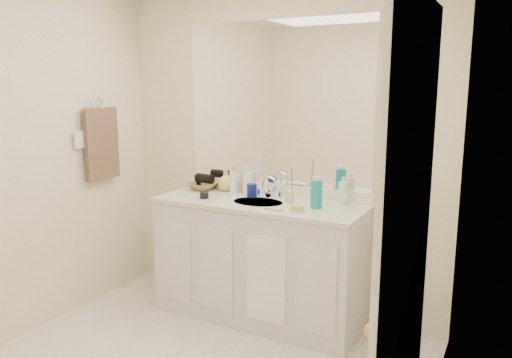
% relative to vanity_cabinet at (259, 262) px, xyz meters
% --- Properties ---
extents(wall_back, '(2.60, 0.02, 2.40)m').
position_rel_vanity_cabinet_xyz_m(wall_back, '(0.00, 0.28, 0.77)').
color(wall_back, '#FDEEC6').
rests_on(wall_back, floor).
extents(wall_left, '(0.02, 2.60, 2.40)m').
position_rel_vanity_cabinet_xyz_m(wall_left, '(-1.30, -1.02, 0.77)').
color(wall_left, '#FDEEC6').
rests_on(wall_left, floor).
extents(wall_right, '(0.02, 2.60, 2.40)m').
position_rel_vanity_cabinet_xyz_m(wall_right, '(1.30, -1.02, 0.77)').
color(wall_right, '#FDEEC6').
rests_on(wall_right, floor).
extents(vanity_cabinet, '(1.50, 0.55, 0.85)m').
position_rel_vanity_cabinet_xyz_m(vanity_cabinet, '(0.00, 0.00, 0.00)').
color(vanity_cabinet, silver).
rests_on(vanity_cabinet, floor).
extents(countertop, '(1.52, 0.57, 0.03)m').
position_rel_vanity_cabinet_xyz_m(countertop, '(0.00, 0.00, 0.44)').
color(countertop, silver).
rests_on(countertop, vanity_cabinet).
extents(backsplash, '(1.52, 0.03, 0.08)m').
position_rel_vanity_cabinet_xyz_m(backsplash, '(0.00, 0.26, 0.50)').
color(backsplash, white).
rests_on(backsplash, countertop).
extents(sink_basin, '(0.37, 0.37, 0.02)m').
position_rel_vanity_cabinet_xyz_m(sink_basin, '(0.00, -0.02, 0.44)').
color(sink_basin, beige).
rests_on(sink_basin, countertop).
extents(faucet, '(0.02, 0.02, 0.11)m').
position_rel_vanity_cabinet_xyz_m(faucet, '(0.00, 0.16, 0.51)').
color(faucet, silver).
rests_on(faucet, countertop).
extents(mirror, '(1.48, 0.01, 1.20)m').
position_rel_vanity_cabinet_xyz_m(mirror, '(0.00, 0.27, 1.14)').
color(mirror, white).
rests_on(mirror, wall_back).
extents(blue_mug, '(0.09, 0.09, 0.10)m').
position_rel_vanity_cabinet_xyz_m(blue_mug, '(-0.11, 0.09, 0.51)').
color(blue_mug, navy).
rests_on(blue_mug, countertop).
extents(tan_cup, '(0.08, 0.08, 0.09)m').
position_rel_vanity_cabinet_xyz_m(tan_cup, '(0.21, 0.07, 0.50)').
color(tan_cup, beige).
rests_on(tan_cup, countertop).
extents(toothbrush, '(0.02, 0.04, 0.20)m').
position_rel_vanity_cabinet_xyz_m(toothbrush, '(0.22, 0.07, 0.60)').
color(toothbrush, '#DA3981').
rests_on(toothbrush, tan_cup).
extents(mouthwash_bottle, '(0.10, 0.10, 0.19)m').
position_rel_vanity_cabinet_xyz_m(mouthwash_bottle, '(0.43, 0.01, 0.55)').
color(mouthwash_bottle, '#0D9C9A').
rests_on(mouthwash_bottle, countertop).
extents(clear_pump_bottle, '(0.08, 0.08, 0.16)m').
position_rel_vanity_cabinet_xyz_m(clear_pump_bottle, '(0.56, 0.18, 0.54)').
color(clear_pump_bottle, white).
rests_on(clear_pump_bottle, countertop).
extents(soap_dish, '(0.09, 0.08, 0.01)m').
position_rel_vanity_cabinet_xyz_m(soap_dish, '(0.36, -0.15, 0.46)').
color(soap_dish, silver).
rests_on(soap_dish, countertop).
extents(green_soap, '(0.08, 0.06, 0.03)m').
position_rel_vanity_cabinet_xyz_m(green_soap, '(0.36, -0.15, 0.48)').
color(green_soap, '#ADD433').
rests_on(green_soap, soap_dish).
extents(orange_comb, '(0.13, 0.03, 0.01)m').
position_rel_vanity_cabinet_xyz_m(orange_comb, '(0.20, -0.18, 0.46)').
color(orange_comb, orange).
rests_on(orange_comb, countertop).
extents(dark_jar, '(0.08, 0.08, 0.05)m').
position_rel_vanity_cabinet_xyz_m(dark_jar, '(-0.40, -0.11, 0.48)').
color(dark_jar, black).
rests_on(dark_jar, countertop).
extents(extra_white_bottle, '(0.07, 0.07, 0.18)m').
position_rel_vanity_cabinet_xyz_m(extra_white_bottle, '(-0.27, 0.09, 0.54)').
color(extra_white_bottle, white).
rests_on(extra_white_bottle, countertop).
extents(soap_bottle_white, '(0.09, 0.09, 0.21)m').
position_rel_vanity_cabinet_xyz_m(soap_bottle_white, '(-0.20, 0.19, 0.56)').
color(soap_bottle_white, white).
rests_on(soap_bottle_white, countertop).
extents(soap_bottle_cream, '(0.08, 0.08, 0.15)m').
position_rel_vanity_cabinet_xyz_m(soap_bottle_cream, '(-0.32, 0.21, 0.53)').
color(soap_bottle_cream, beige).
rests_on(soap_bottle_cream, countertop).
extents(soap_bottle_yellow, '(0.16, 0.16, 0.17)m').
position_rel_vanity_cabinet_xyz_m(soap_bottle_yellow, '(-0.40, 0.20, 0.54)').
color(soap_bottle_yellow, '#E0D657').
rests_on(soap_bottle_yellow, countertop).
extents(wicker_basket, '(0.23, 0.23, 0.06)m').
position_rel_vanity_cabinet_xyz_m(wicker_basket, '(-0.59, 0.15, 0.48)').
color(wicker_basket, olive).
rests_on(wicker_basket, countertop).
extents(hair_dryer, '(0.16, 0.09, 0.07)m').
position_rel_vanity_cabinet_xyz_m(hair_dryer, '(-0.57, 0.15, 0.54)').
color(hair_dryer, black).
rests_on(hair_dryer, wicker_basket).
extents(towel_ring, '(0.01, 0.11, 0.11)m').
position_rel_vanity_cabinet_xyz_m(towel_ring, '(-1.27, -0.25, 1.12)').
color(towel_ring, silver).
rests_on(towel_ring, wall_left).
extents(hand_towel, '(0.04, 0.32, 0.55)m').
position_rel_vanity_cabinet_xyz_m(hand_towel, '(-1.25, -0.25, 0.82)').
color(hand_towel, '#422F23').
rests_on(hand_towel, towel_ring).
extents(switch_plate, '(0.01, 0.08, 0.13)m').
position_rel_vanity_cabinet_xyz_m(switch_plate, '(-1.27, -0.45, 0.88)').
color(switch_plate, white).
rests_on(switch_plate, wall_left).
extents(door, '(0.02, 0.82, 2.00)m').
position_rel_vanity_cabinet_xyz_m(door, '(1.29, -1.32, 0.57)').
color(door, white).
rests_on(door, floor).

